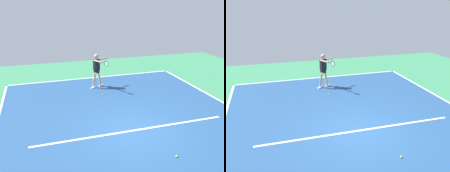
# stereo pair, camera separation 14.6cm
# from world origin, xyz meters

# --- Properties ---
(ground_plane) EXTENTS (21.95, 21.95, 0.00)m
(ground_plane) POSITION_xyz_m (0.00, 0.00, 0.00)
(ground_plane) COLOR #388456
(court_surface) EXTENTS (9.92, 13.33, 0.00)m
(court_surface) POSITION_xyz_m (0.00, 0.00, 0.00)
(court_surface) COLOR navy
(court_surface) RESTS_ON ground_plane
(court_line_baseline_near) EXTENTS (9.92, 0.10, 0.01)m
(court_line_baseline_near) POSITION_xyz_m (0.00, -6.62, 0.00)
(court_line_baseline_near) COLOR white
(court_line_baseline_near) RESTS_ON ground_plane
(court_line_service) EXTENTS (7.44, 0.10, 0.01)m
(court_line_service) POSITION_xyz_m (0.00, -0.00, 0.00)
(court_line_service) COLOR white
(court_line_service) RESTS_ON ground_plane
(court_line_centre_mark) EXTENTS (0.10, 0.30, 0.01)m
(court_line_centre_mark) POSITION_xyz_m (0.00, -6.42, 0.00)
(court_line_centre_mark) COLOR white
(court_line_centre_mark) RESTS_ON ground_plane
(tennis_player) EXTENTS (1.05, 1.41, 1.84)m
(tennis_player) POSITION_xyz_m (0.17, -4.90, 1.07)
(tennis_player) COLOR tan
(tennis_player) RESTS_ON ground_plane
(tennis_ball_far_corner) EXTENTS (0.07, 0.07, 0.07)m
(tennis_ball_far_corner) POSITION_xyz_m (0.22, -3.63, 0.03)
(tennis_ball_far_corner) COLOR #CCE033
(tennis_ball_far_corner) RESTS_ON ground_plane
(tennis_ball_by_sideline) EXTENTS (0.07, 0.07, 0.07)m
(tennis_ball_by_sideline) POSITION_xyz_m (-0.63, 1.89, 0.03)
(tennis_ball_by_sideline) COLOR yellow
(tennis_ball_by_sideline) RESTS_ON ground_plane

